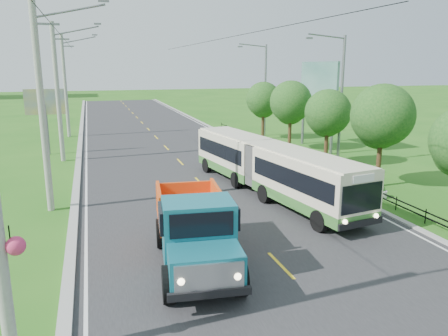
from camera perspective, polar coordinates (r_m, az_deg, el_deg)
name	(u,v)px	position (r m, az deg, el deg)	size (l,w,h in m)	color
ground	(281,266)	(16.08, 7.41, -12.53)	(240.00, 240.00, 0.00)	#225F16
road	(175,157)	(34.41, -6.41, 1.47)	(14.00, 120.00, 0.02)	#28282B
curb_left	(79,162)	(33.86, -18.47, 0.79)	(0.40, 120.00, 0.15)	#9E9E99
curb_right	(260,151)	(36.37, 4.72, 2.21)	(0.30, 120.00, 0.10)	#9E9E99
edge_line_left	(86,162)	(33.86, -17.54, 0.76)	(0.12, 120.00, 0.00)	silver
edge_line_right	(254,152)	(36.19, 3.99, 2.13)	(0.12, 120.00, 0.00)	silver
centre_dash	(281,265)	(16.07, 7.41, -12.46)	(0.12, 2.20, 0.00)	yellow
railing_right	(303,162)	(31.32, 10.24, 0.72)	(0.04, 40.00, 0.60)	black
pole_near	(42,107)	(22.31, -22.63, 7.42)	(3.51, 0.32, 10.00)	gray
pole_mid	(58,92)	(34.25, -20.85, 9.24)	(3.51, 0.32, 10.00)	gray
pole_far	(66,85)	(46.22, -19.99, 10.12)	(3.51, 0.32, 10.00)	gray
tree_third	(382,119)	(26.79, 19.88, 6.06)	(3.60, 3.62, 6.00)	#382314
tree_fourth	(327,115)	(31.80, 13.36, 6.77)	(3.24, 3.31, 5.40)	#382314
tree_fifth	(291,104)	(37.06, 8.69, 8.25)	(3.48, 3.52, 5.80)	#382314
tree_back	(263,101)	(42.54, 5.16, 8.70)	(3.30, 3.36, 5.50)	#382314
streetlight_mid	(339,96)	(31.98, 14.85, 9.09)	(3.02, 0.20, 9.07)	slate
streetlight_far	(264,87)	(44.48, 5.23, 10.50)	(3.02, 0.20, 9.07)	slate
planter_near	(381,193)	(25.06, 19.82, -3.03)	(0.64, 0.64, 0.67)	silver
planter_mid	(310,162)	(31.60, 11.21, 0.76)	(0.64, 0.64, 0.67)	silver
planter_far	(267,143)	(38.68, 5.64, 3.21)	(0.64, 0.64, 0.67)	silver
billboard_left	(45,106)	(37.41, -22.34, 7.49)	(3.00, 0.20, 5.20)	slate
billboard_right	(319,86)	(37.96, 12.24, 10.48)	(0.24, 6.00, 7.30)	slate
bus	(269,164)	(24.09, 5.85, 0.46)	(4.51, 14.56, 2.78)	#37742E
dump_truck	(195,225)	(15.35, -3.82, -7.49)	(3.12, 6.68, 2.72)	#136576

